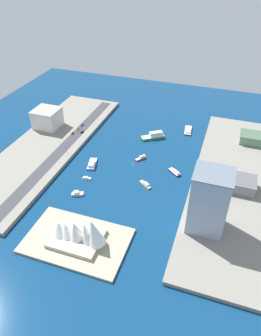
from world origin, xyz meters
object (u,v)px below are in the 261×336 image
object	(u,v)px
hotel_broad_white	(47,118)
catamaran_blue	(92,164)
sailboat_small_white	(87,178)
tugboat_red	(141,158)
taxi_yellow_cab	(78,129)
hatchback_blue	(82,125)
opera_landmark	(78,233)
water_taxi_orange	(145,184)
ferry_green_doubledeck	(154,136)
yacht_sleek_gray	(78,194)
patrol_launch_navy	(175,172)
terminal_long_green	(258,139)
pickup_red	(73,133)
tower_tall_glass	(209,201)
traffic_light_waterfront	(66,149)
barge_flat_brown	(188,130)
suv_black	(82,132)
warehouse_low_gray	(239,183)

from	to	relation	value
hotel_broad_white	catamaran_blue	bearing A→B (deg)	147.41
sailboat_small_white	tugboat_red	distance (m)	59.80
sailboat_small_white	taxi_yellow_cab	size ratio (longest dim) A/B	2.98
hatchback_blue	opera_landmark	xyz separation A→B (m)	(-73.29, 153.44, 5.98)
water_taxi_orange	ferry_green_doubledeck	distance (m)	83.25
yacht_sleek_gray	patrol_launch_navy	bearing A→B (deg)	-141.31
ferry_green_doubledeck	tugboat_red	size ratio (longest dim) A/B	2.26
sailboat_small_white	terminal_long_green	world-z (taller)	terminal_long_green
yacht_sleek_gray	opera_landmark	bearing A→B (deg)	118.44
catamaran_blue	pickup_red	bearing A→B (deg)	-44.77
ferry_green_doubledeck	taxi_yellow_cab	distance (m)	86.34
patrol_launch_navy	terminal_long_green	size ratio (longest dim) A/B	0.38
water_taxi_orange	tower_tall_glass	world-z (taller)	tower_tall_glass
tower_tall_glass	traffic_light_waterfront	xyz separation A→B (m)	(146.04, -55.50, -20.84)
barge_flat_brown	traffic_light_waterfront	world-z (taller)	traffic_light_waterfront
tugboat_red	taxi_yellow_cab	xyz separation A→B (m)	(83.72, -27.58, 3.02)
patrol_launch_navy	tower_tall_glass	xyz separation A→B (m)	(-35.97, 62.04, 27.37)
sailboat_small_white	suv_black	bearing A→B (deg)	-60.96
warehouse_low_gray	hotel_broad_white	distance (m)	217.72
ferry_green_doubledeck	terminal_long_green	xyz separation A→B (m)	(-107.10, -20.53, 5.45)
tugboat_red	yacht_sleek_gray	size ratio (longest dim) A/B	0.97
warehouse_low_gray	water_taxi_orange	bearing A→B (deg)	13.99
patrol_launch_navy	hotel_broad_white	bearing A→B (deg)	-12.86
taxi_yellow_cab	traffic_light_waterfront	bearing A→B (deg)	103.04
sailboat_small_white	opera_landmark	distance (m)	74.36
tugboat_red	pickup_red	size ratio (longest dim) A/B	2.61
patrol_launch_navy	warehouse_low_gray	world-z (taller)	warehouse_low_gray
warehouse_low_gray	pickup_red	xyz separation A→B (m)	(179.02, -36.26, -4.09)
hatchback_blue	suv_black	xyz separation A→B (m)	(-7.02, 14.36, 0.02)
hotel_broad_white	hatchback_blue	distance (m)	39.65
tugboat_red	pickup_red	world-z (taller)	pickup_red
patrol_launch_navy	ferry_green_doubledeck	distance (m)	65.82
ferry_green_doubledeck	catamaran_blue	world-z (taller)	ferry_green_doubledeck
water_taxi_orange	tugboat_red	bearing A→B (deg)	-67.05
catamaran_blue	terminal_long_green	size ratio (longest dim) A/B	0.58
terminal_long_green	pickup_red	xyz separation A→B (m)	(193.25, 46.74, -3.79)
yacht_sleek_gray	tower_tall_glass	xyz separation A→B (m)	(-108.09, 4.29, 27.13)
tugboat_red	hotel_broad_white	distance (m)	122.50
water_taxi_orange	barge_flat_brown	xyz separation A→B (m)	(-18.15, -108.92, -0.08)
sailboat_small_white	hotel_broad_white	world-z (taller)	hotel_broad_white
barge_flat_brown	hotel_broad_white	world-z (taller)	hotel_broad_white
water_taxi_orange	barge_flat_brown	distance (m)	110.42
terminal_long_green	hotel_broad_white	world-z (taller)	hotel_broad_white
patrol_launch_navy	tugboat_red	world-z (taller)	tugboat_red
sailboat_small_white	hotel_broad_white	bearing A→B (deg)	-40.84
tower_tall_glass	hatchback_blue	world-z (taller)	tower_tall_glass
water_taxi_orange	catamaran_blue	size ratio (longest dim) A/B	0.62
water_taxi_orange	opera_landmark	world-z (taller)	opera_landmark
catamaran_blue	traffic_light_waterfront	xyz separation A→B (m)	(31.39, -7.42, 6.08)
taxi_yellow_cab	hatchback_blue	distance (m)	10.57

